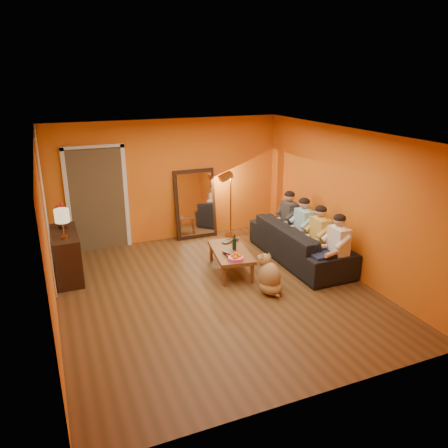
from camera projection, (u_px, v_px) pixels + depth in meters
name	position (u px, v px, depth m)	size (l,w,h in m)	color
room_shell	(208.00, 212.00, 7.23)	(5.00, 5.50, 2.60)	brown
white_accent	(45.00, 206.00, 7.53)	(0.02, 1.90, 2.58)	white
doorway_recess	(97.00, 199.00, 8.91)	(1.06, 0.30, 2.10)	#3F2D19
door_jamb_left	(68.00, 203.00, 8.60)	(0.08, 0.06, 2.20)	white
door_jamb_right	(126.00, 197.00, 9.02)	(0.08, 0.06, 2.20)	white
door_header	(92.00, 147.00, 8.46)	(1.22, 0.06, 0.08)	white
mirror_frame	(195.00, 204.00, 9.58)	(0.92, 0.06, 1.52)	black
mirror_glass	(196.00, 204.00, 9.54)	(0.78, 0.02, 1.36)	white
sideboard	(67.00, 255.00, 7.73)	(0.44, 1.18, 0.85)	black
table_lamp	(63.00, 224.00, 7.25)	(0.24, 0.24, 0.51)	beige
sofa	(300.00, 242.00, 8.48)	(0.97, 2.49, 0.73)	black
coffee_table	(231.00, 261.00, 8.02)	(0.62, 1.22, 0.42)	brown
floor_lamp	(231.00, 205.00, 9.61)	(0.30, 0.24, 1.44)	#B27034
dog	(270.00, 274.00, 7.22)	(0.37, 0.57, 0.67)	#A9784C
person_far_left	(338.00, 248.00, 7.57)	(0.70, 0.44, 1.22)	white
person_mid_left	(320.00, 237.00, 8.05)	(0.70, 0.44, 1.22)	gold
person_mid_right	(304.00, 228.00, 8.53)	(0.70, 0.44, 1.22)	#97CFEA
person_far_right	(289.00, 220.00, 9.01)	(0.70, 0.44, 1.22)	#333338
fruit_bowl	(236.00, 256.00, 7.50)	(0.26, 0.26, 0.16)	#EF549C
wine_bottle	(234.00, 243.00, 7.88)	(0.07, 0.07, 0.31)	black
tumbler	(234.00, 245.00, 8.09)	(0.09, 0.09, 0.09)	#B27F3F
laptop	(232.00, 242.00, 8.32)	(0.36, 0.24, 0.03)	black
book_lower	(226.00, 255.00, 7.71)	(0.19, 0.25, 0.02)	black
book_mid	(226.00, 254.00, 7.72)	(0.17, 0.24, 0.02)	red
book_upper	(226.00, 253.00, 7.69)	(0.16, 0.22, 0.02)	black
vase	(62.00, 223.00, 7.78)	(0.18, 0.18, 0.19)	black
flowers	(60.00, 209.00, 7.69)	(0.17, 0.17, 0.48)	red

